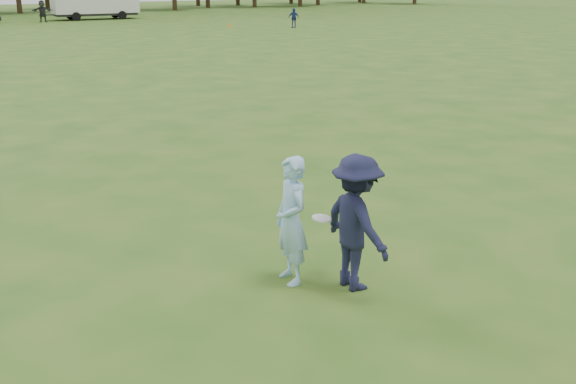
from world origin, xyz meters
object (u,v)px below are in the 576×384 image
at_px(thrower, 291,221).
at_px(cargo_trailer, 95,0).
at_px(defender, 357,223).
at_px(player_far_b, 294,18).
at_px(field_cone, 229,25).
at_px(player_far_d, 42,11).

xyz_separation_m(thrower, cargo_trailer, (12.87, 60.11, 0.85)).
relative_size(thrower, cargo_trailer, 0.21).
height_order(defender, player_far_b, defender).
height_order(player_far_b, field_cone, player_far_b).
xyz_separation_m(player_far_b, field_cone, (-4.24, 3.37, -0.63)).
height_order(player_far_d, cargo_trailer, cargo_trailer).
bearing_deg(player_far_d, player_far_b, -37.17).
distance_m(defender, player_far_d, 59.54).
bearing_deg(field_cone, player_far_b, -38.45).
xyz_separation_m(thrower, defender, (0.69, -0.61, 0.04)).
bearing_deg(field_cone, defender, -112.99).
distance_m(player_far_b, cargo_trailer, 21.85).
distance_m(player_far_d, cargo_trailer, 5.56).
height_order(thrower, player_far_d, player_far_d).
bearing_deg(cargo_trailer, player_far_d, -163.31).
bearing_deg(thrower, cargo_trailer, 172.95).
height_order(field_cone, cargo_trailer, cargo_trailer).
bearing_deg(thrower, defender, 53.78).
bearing_deg(defender, player_far_b, -30.42).
bearing_deg(thrower, player_far_d, 177.63).
height_order(defender, field_cone, defender).
relative_size(player_far_d, field_cone, 6.52).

